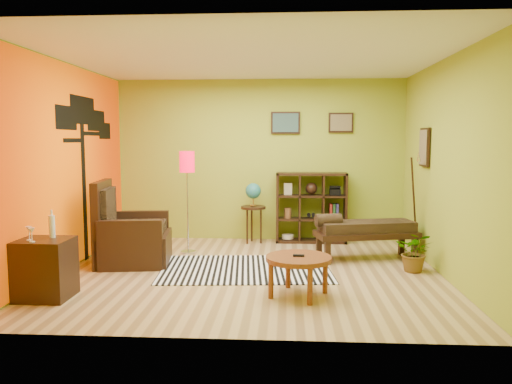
# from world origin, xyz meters

# --- Properties ---
(ground) EXTENTS (5.00, 5.00, 0.00)m
(ground) POSITION_xyz_m (0.00, 0.00, 0.00)
(ground) COLOR tan
(ground) RESTS_ON ground
(room_shell) EXTENTS (5.04, 4.54, 2.82)m
(room_shell) POSITION_xyz_m (-0.09, 0.01, 1.80)
(room_shell) COLOR #99AC2C
(room_shell) RESTS_ON ground
(zebra_rug) EXTENTS (2.40, 1.72, 0.01)m
(zebra_rug) POSITION_xyz_m (-0.08, 0.15, 0.01)
(zebra_rug) COLOR white
(zebra_rug) RESTS_ON ground
(coffee_table) EXTENTS (0.74, 0.74, 0.48)m
(coffee_table) POSITION_xyz_m (0.61, -0.97, 0.39)
(coffee_table) COLOR brown
(coffee_table) RESTS_ON ground
(armchair) EXTENTS (1.10, 1.10, 1.19)m
(armchair) POSITION_xyz_m (-1.76, 0.39, 0.36)
(armchair) COLOR black
(armchair) RESTS_ON ground
(side_cabinet) EXTENTS (0.56, 0.51, 0.98)m
(side_cabinet) POSITION_xyz_m (-2.20, -1.22, 0.34)
(side_cabinet) COLOR black
(side_cabinet) RESTS_ON ground
(floor_lamp) EXTENTS (0.24, 0.24, 1.58)m
(floor_lamp) POSITION_xyz_m (-1.05, 1.09, 1.28)
(floor_lamp) COLOR silver
(floor_lamp) RESTS_ON ground
(globe_table) EXTENTS (0.42, 0.42, 1.03)m
(globe_table) POSITION_xyz_m (-0.09, 1.90, 0.78)
(globe_table) COLOR black
(globe_table) RESTS_ON ground
(cube_shelf) EXTENTS (1.20, 0.35, 1.20)m
(cube_shelf) POSITION_xyz_m (0.91, 2.03, 0.60)
(cube_shelf) COLOR black
(cube_shelf) RESTS_ON ground
(bench) EXTENTS (1.57, 0.85, 0.69)m
(bench) POSITION_xyz_m (1.61, 0.84, 0.44)
(bench) COLOR black
(bench) RESTS_ON ground
(potted_plant) EXTENTS (0.66, 0.68, 0.42)m
(potted_plant) POSITION_xyz_m (2.20, 0.16, 0.21)
(potted_plant) COLOR #26661E
(potted_plant) RESTS_ON ground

